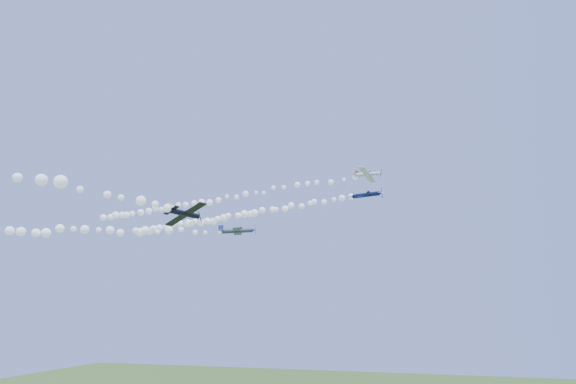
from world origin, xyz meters
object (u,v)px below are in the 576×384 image
(plane_grey, at_px, (237,231))
(plane_navy, at_px, (366,195))
(plane_white, at_px, (367,174))
(plane_black, at_px, (185,214))

(plane_grey, bearing_deg, plane_navy, -3.51)
(plane_white, bearing_deg, plane_navy, -76.87)
(plane_grey, distance_m, plane_black, 23.29)
(plane_white, height_order, plane_black, plane_white)
(plane_white, distance_m, plane_navy, 5.52)
(plane_navy, distance_m, plane_black, 38.91)
(plane_white, xyz_separation_m, plane_grey, (-24.22, -9.73, -12.06))
(plane_grey, height_order, plane_black, plane_grey)
(plane_black, bearing_deg, plane_white, -20.20)
(plane_navy, distance_m, plane_grey, 26.09)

